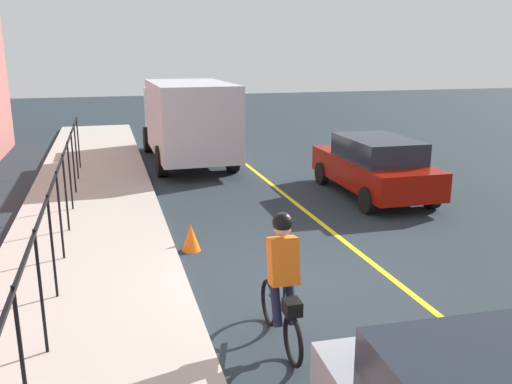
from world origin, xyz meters
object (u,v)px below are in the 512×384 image
Objects in this scene: patrol_sedan at (374,165)px; traffic_cone_near at (191,238)px; cyclist_lead at (282,282)px; box_truck_background at (187,118)px.

patrol_sedan is 6.02m from traffic_cone_near.
patrol_sedan is at bearing -62.63° from traffic_cone_near.
cyclist_lead reaches higher than traffic_cone_near.
box_truck_background is 12.84× the size of traffic_cone_near.
patrol_sedan is 0.66× the size of box_truck_background.
box_truck_background is at bearing -8.23° from traffic_cone_near.
box_truck_background reaches higher than traffic_cone_near.
traffic_cone_near is (3.78, 0.59, -0.65)m from cyclist_lead.
cyclist_lead is 3.48× the size of traffic_cone_near.
cyclist_lead is 0.27× the size of box_truck_background.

